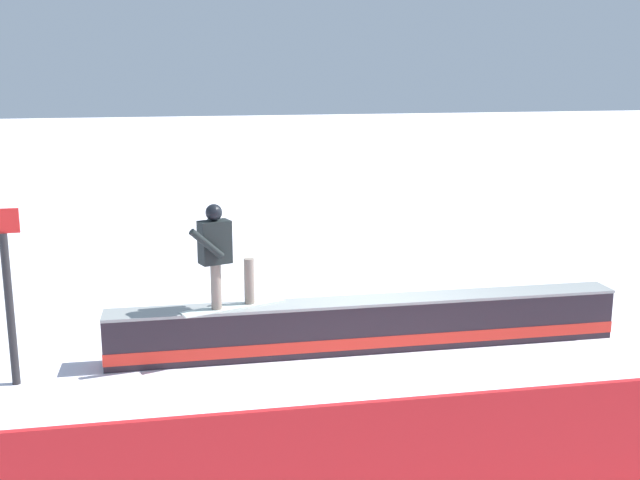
% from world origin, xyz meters
% --- Properties ---
extents(ground_plane, '(120.00, 120.00, 0.00)m').
position_xyz_m(ground_plane, '(0.00, 0.00, 0.00)').
color(ground_plane, white).
extents(grind_box, '(7.26, 0.88, 0.74)m').
position_xyz_m(grind_box, '(0.00, 0.00, 0.33)').
color(grind_box, '#282129').
rests_on(grind_box, ground_plane).
extents(snowboarder, '(1.46, 0.73, 1.43)m').
position_xyz_m(snowboarder, '(2.06, -0.05, 1.52)').
color(snowboarder, silver).
rests_on(snowboarder, grind_box).
extents(safety_fence, '(10.35, 0.59, 1.12)m').
position_xyz_m(safety_fence, '(0.00, 4.08, 0.56)').
color(safety_fence, red).
rests_on(safety_fence, ground_plane).
extents(trail_marker, '(0.40, 0.10, 2.24)m').
position_xyz_m(trail_marker, '(4.68, 0.11, 1.19)').
color(trail_marker, '#262628').
rests_on(trail_marker, ground_plane).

